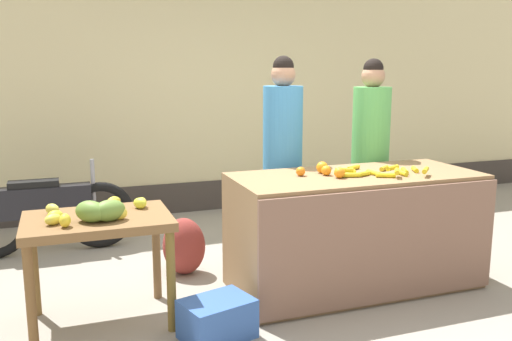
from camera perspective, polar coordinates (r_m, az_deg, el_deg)
The scene contains 12 objects.
ground_plane at distance 4.36m, azimuth 4.26°, elevation -12.62°, with size 24.00×24.00×0.00m, color gray.
market_wall_back at distance 6.67m, azimuth -5.52°, elevation 7.89°, with size 9.83×0.23×2.87m.
fruit_stall_counter at distance 4.41m, azimuth 10.32°, elevation -6.21°, with size 1.94×0.86×0.91m.
side_table_wooden at distance 3.81m, azimuth -16.16°, elevation -6.22°, with size 0.95×0.66×0.75m.
banana_bunch_pile at distance 4.31m, azimuth 12.99°, elevation -0.09°, with size 0.74×0.54×0.07m.
orange_pile at distance 4.21m, azimuth 7.10°, elevation 0.05°, with size 0.32×0.31×0.09m.
mango_papaya_pile at distance 3.70m, azimuth -16.24°, elevation -4.08°, with size 0.70×0.53×0.14m.
vendor_woman_blue_shirt at distance 4.74m, azimuth 2.78°, elevation 0.91°, with size 0.34×0.34×1.82m.
vendor_woman_green_shirt at distance 5.11m, azimuth 11.81°, elevation 1.30°, with size 0.34×0.34×1.81m.
parked_motorcycle at distance 5.47m, azimuth -20.97°, elevation -4.04°, with size 1.60×0.18×0.88m.
produce_crate at distance 3.66m, azimuth -4.07°, elevation -15.20°, with size 0.44×0.32×0.26m, color #3359A5.
produce_sack at distance 4.69m, azimuth -7.53°, elevation -7.83°, with size 0.36×0.30×0.49m, color maroon.
Camera 1 is at (-1.66, -3.65, 1.72)m, focal length 38.32 mm.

